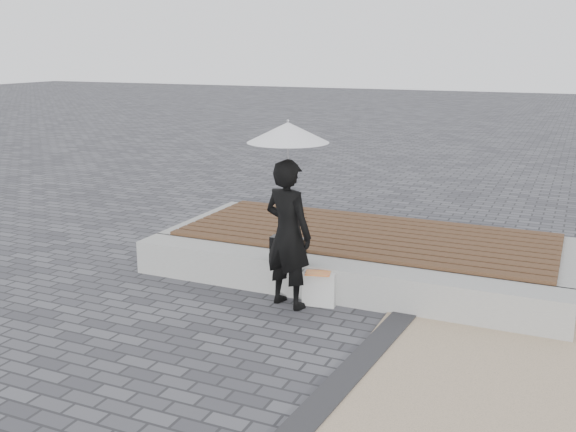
% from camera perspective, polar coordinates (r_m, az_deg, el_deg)
% --- Properties ---
extents(ground, '(80.00, 80.00, 0.00)m').
position_cam_1_polar(ground, '(6.14, -1.47, -11.93)').
color(ground, '#525257').
rests_on(ground, ground).
extents(edging_band, '(0.61, 5.20, 0.04)m').
position_cam_1_polar(edging_band, '(5.46, 3.54, -15.28)').
color(edging_band, '#2D2D30').
rests_on(edging_band, ground).
extents(seating_ledge, '(5.00, 0.45, 0.40)m').
position_cam_1_polar(seating_ledge, '(7.42, 3.90, -5.53)').
color(seating_ledge, '#A8A8A3').
rests_on(seating_ledge, ground).
extents(timber_platform, '(5.00, 2.00, 0.40)m').
position_cam_1_polar(timber_platform, '(8.50, 6.73, -3.01)').
color(timber_platform, '#A1A19C').
rests_on(timber_platform, ground).
extents(timber_decking, '(4.60, 2.00, 0.04)m').
position_cam_1_polar(timber_decking, '(8.44, 6.77, -1.58)').
color(timber_decking, brown).
rests_on(timber_decking, timber_platform).
extents(woman, '(0.67, 0.54, 1.61)m').
position_cam_1_polar(woman, '(6.98, 0.00, -1.56)').
color(woman, black).
rests_on(woman, ground).
extents(parasol, '(0.85, 0.85, 1.08)m').
position_cam_1_polar(parasol, '(6.77, 0.00, 7.24)').
color(parasol, '#ADADB1').
rests_on(parasol, ground).
extents(handbag, '(0.39, 0.14, 0.27)m').
position_cam_1_polar(handbag, '(7.36, -0.04, -2.89)').
color(handbag, black).
rests_on(handbag, seating_ledge).
extents(canvas_tote, '(0.37, 0.20, 0.38)m').
position_cam_1_polar(canvas_tote, '(7.19, 2.74, -6.27)').
color(canvas_tote, silver).
rests_on(canvas_tote, ground).
extents(magazine, '(0.31, 0.26, 0.01)m').
position_cam_1_polar(magazine, '(7.08, 2.61, -4.94)').
color(magazine, red).
rests_on(magazine, canvas_tote).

